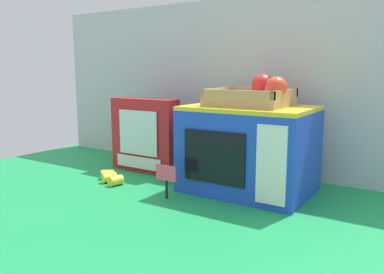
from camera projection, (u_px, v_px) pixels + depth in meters
The scene contains 7 objects.
ground_plane at pixel (190, 182), 1.31m from camera, with size 1.70×1.70×0.00m, color #198C47.
display_back_panel at pixel (225, 86), 1.46m from camera, with size 1.61×0.03×0.63m, color #B7BABF.
toy_microwave at pixel (249, 149), 1.20m from camera, with size 0.37×0.28×0.26m.
food_groups_crate at pixel (255, 96), 1.17m from camera, with size 0.24×0.20×0.10m.
cookie_set_box at pixel (145, 135), 1.44m from camera, with size 0.27×0.07×0.27m.
price_sign at pixel (166, 176), 1.13m from camera, with size 0.07×0.01×0.10m.
loose_toy_banana at pixel (111, 177), 1.31m from camera, with size 0.12×0.09×0.03m.
Camera 1 is at (0.69, -1.06, 0.37)m, focal length 36.45 mm.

